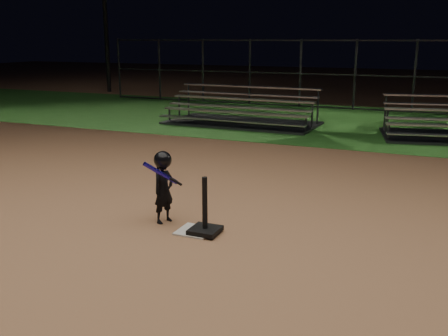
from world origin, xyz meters
TOP-DOWN VIEW (x-y plane):
  - ground at (0.00, 0.00)m, footprint 80.00×80.00m
  - grass_strip at (0.00, 10.00)m, footprint 60.00×8.00m
  - home_plate at (0.00, 0.00)m, footprint 0.45×0.45m
  - batting_tee at (0.16, -0.02)m, footprint 0.38×0.38m
  - child_batter at (-0.56, 0.17)m, footprint 0.44×0.55m
  - bleacher_left at (-2.58, 8.44)m, footprint 4.56×2.33m
  - backstop_fence at (0.00, 13.00)m, footprint 20.08×0.08m

SIDE VIEW (x-z plane):
  - ground at x=0.00m, z-range 0.00..0.00m
  - grass_strip at x=0.00m, z-range 0.00..0.01m
  - home_plate at x=0.00m, z-range 0.00..0.02m
  - batting_tee at x=0.16m, z-range -0.22..0.54m
  - bleacher_left at x=-2.58m, z-range -0.32..0.78m
  - child_batter at x=-0.56m, z-range 0.03..1.06m
  - backstop_fence at x=0.00m, z-range 0.00..2.50m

